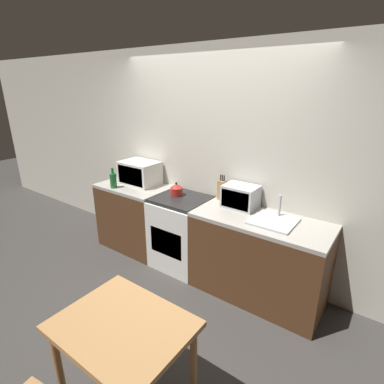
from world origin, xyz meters
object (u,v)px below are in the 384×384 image
at_px(kettle, 176,190).
at_px(toaster_oven, 240,197).
at_px(bottle, 113,180).
at_px(microwave, 140,173).
at_px(stove_range, 182,232).
at_px(dining_table, 123,336).

relative_size(kettle, toaster_oven, 0.46).
bearing_deg(kettle, bottle, -163.04).
distance_m(bottle, toaster_oven, 1.68).
height_order(kettle, microwave, microwave).
xyz_separation_m(bottle, toaster_oven, (1.63, 0.37, 0.02)).
distance_m(microwave, toaster_oven, 1.48).
relative_size(stove_range, toaster_oven, 2.48).
bearing_deg(bottle, toaster_oven, 12.89).
height_order(stove_range, kettle, kettle).
relative_size(kettle, bottle, 0.63).
bearing_deg(dining_table, stove_range, 115.75).
distance_m(microwave, bottle, 0.37).
height_order(toaster_oven, dining_table, toaster_oven).
bearing_deg(microwave, kettle, -5.90).
xyz_separation_m(kettle, bottle, (-0.84, -0.26, 0.03)).
height_order(stove_range, toaster_oven, toaster_oven).
xyz_separation_m(stove_range, microwave, (-0.78, 0.10, 0.60)).
bearing_deg(kettle, dining_table, -61.95).
bearing_deg(stove_range, kettle, 161.77).
bearing_deg(microwave, bottle, -115.89).
distance_m(toaster_oven, dining_table, 1.84).
bearing_deg(stove_range, toaster_oven, 12.29).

